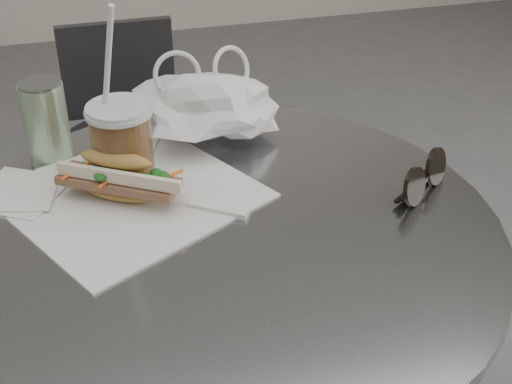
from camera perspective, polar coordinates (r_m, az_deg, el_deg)
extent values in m
cylinder|color=slate|center=(0.96, -2.72, -3.40)|extent=(0.76, 0.76, 0.02)
cylinder|color=#313234|center=(2.04, -8.82, -6.80)|extent=(0.33, 0.33, 0.02)
cylinder|color=#313234|center=(1.92, -9.34, -2.02)|extent=(0.06, 0.06, 0.43)
cylinder|color=#313234|center=(1.81, -9.95, 3.64)|extent=(0.37, 0.37, 0.02)
cube|color=#313234|center=(1.90, -10.98, 9.64)|extent=(0.29, 0.03, 0.25)
cube|color=white|center=(1.04, -10.03, -0.27)|extent=(0.42, 0.41, 0.00)
ellipsoid|color=tan|center=(1.02, -10.83, 0.02)|extent=(0.22, 0.17, 0.02)
cube|color=brown|center=(1.01, -10.93, 0.84)|extent=(0.17, 0.13, 0.01)
ellipsoid|color=tan|center=(1.01, -11.11, 2.26)|extent=(0.22, 0.18, 0.04)
cylinder|color=brown|center=(1.04, -10.60, 3.32)|extent=(0.09, 0.09, 0.12)
cylinder|color=silver|center=(1.01, -10.96, 6.48)|extent=(0.09, 0.09, 0.01)
cylinder|color=white|center=(1.00, -11.85, 8.83)|extent=(0.04, 0.05, 0.22)
cylinder|color=black|center=(1.02, 12.56, 0.38)|extent=(0.06, 0.05, 0.06)
cylinder|color=black|center=(1.07, 14.19, 1.96)|extent=(0.06, 0.05, 0.06)
cube|color=black|center=(1.05, 13.35, 0.89)|extent=(0.02, 0.02, 0.01)
cube|color=white|center=(1.08, -18.44, -0.12)|extent=(0.16, 0.16, 0.01)
cube|color=white|center=(1.08, -18.48, 0.07)|extent=(0.13, 0.13, 0.00)
cylinder|color=#6AA560|center=(1.13, -16.45, 5.32)|extent=(0.07, 0.07, 0.12)
cylinder|color=slate|center=(1.10, -16.97, 8.27)|extent=(0.06, 0.06, 0.00)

